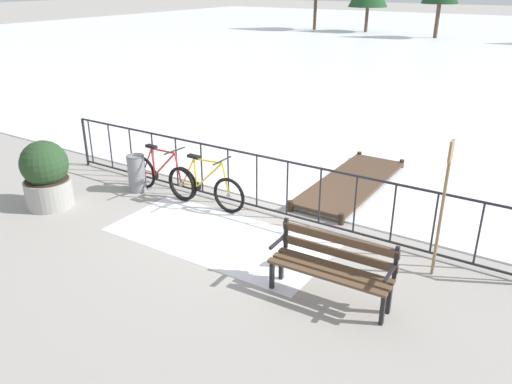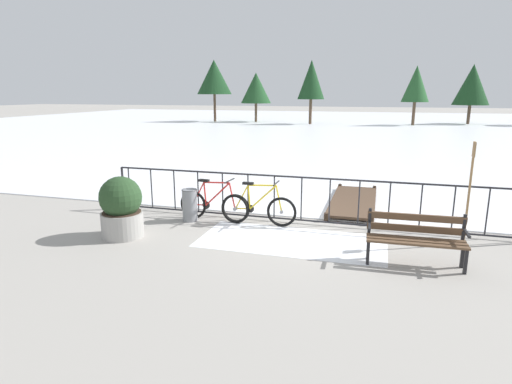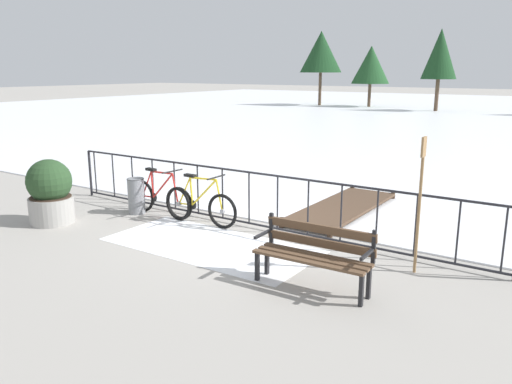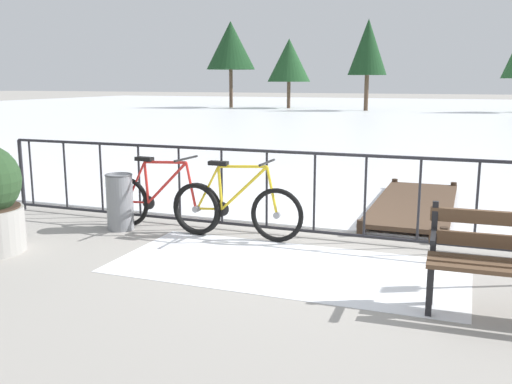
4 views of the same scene
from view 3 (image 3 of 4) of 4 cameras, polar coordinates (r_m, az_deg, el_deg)
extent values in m
plane|color=#9E9991|center=(9.61, -0.77, -3.93)|extent=(160.00, 160.00, 0.00)
cube|color=white|center=(36.43, 25.81, 7.63)|extent=(80.00, 56.00, 0.03)
cube|color=white|center=(8.68, -5.12, -5.90)|extent=(3.63, 1.70, 0.01)
cylinder|color=#232328|center=(9.35, -0.79, 2.22)|extent=(9.00, 0.04, 0.04)
cylinder|color=#232328|center=(9.59, -0.77, -3.48)|extent=(9.00, 0.04, 0.04)
cylinder|color=#232328|center=(12.53, -17.97, 1.99)|extent=(0.06, 0.06, 1.05)
cylinder|color=#232328|center=(12.38, -17.47, 2.09)|extent=(0.03, 0.03, 0.97)
cylinder|color=#232328|center=(11.91, -15.60, 1.78)|extent=(0.03, 0.03, 0.97)
cylinder|color=#232328|center=(11.45, -13.58, 1.45)|extent=(0.03, 0.03, 0.97)
cylinder|color=#232328|center=(11.01, -11.40, 1.09)|extent=(0.03, 0.03, 0.97)
cylinder|color=#232328|center=(10.59, -9.04, 0.70)|extent=(0.03, 0.03, 0.97)
cylinder|color=#232328|center=(10.19, -6.50, 0.28)|extent=(0.03, 0.03, 0.97)
cylinder|color=#232328|center=(9.81, -3.74, -0.17)|extent=(0.03, 0.03, 0.97)
cylinder|color=#232328|center=(9.46, -0.78, -0.67)|extent=(0.03, 0.03, 0.97)
cylinder|color=#232328|center=(9.13, 2.41, -1.19)|extent=(0.03, 0.03, 0.97)
cylinder|color=#232328|center=(8.83, 5.82, -1.75)|extent=(0.03, 0.03, 0.97)
cylinder|color=#232328|center=(8.57, 9.46, -2.34)|extent=(0.03, 0.03, 0.97)
cylinder|color=#232328|center=(8.35, 13.31, -2.95)|extent=(0.03, 0.03, 0.97)
cylinder|color=#232328|center=(8.17, 17.36, -3.58)|extent=(0.03, 0.03, 0.97)
cylinder|color=#232328|center=(8.03, 21.57, -4.22)|extent=(0.03, 0.03, 0.97)
cylinder|color=#232328|center=(7.93, 25.92, -4.85)|extent=(0.03, 0.03, 0.97)
torus|color=black|center=(10.11, -8.52, -1.26)|extent=(0.66, 0.06, 0.66)
cylinder|color=gray|center=(10.11, -8.52, -1.26)|extent=(0.08, 0.06, 0.08)
torus|color=black|center=(9.46, -3.78, -2.16)|extent=(0.66, 0.06, 0.66)
cylinder|color=gray|center=(9.46, -3.78, -2.16)|extent=(0.08, 0.06, 0.08)
cylinder|color=yellow|center=(9.84, -7.21, 0.09)|extent=(0.08, 0.04, 0.53)
cylinder|color=yellow|center=(9.64, -5.79, -0.07)|extent=(0.61, 0.04, 0.59)
cylinder|color=yellow|center=(9.59, -5.93, 1.49)|extent=(0.63, 0.04, 0.07)
cylinder|color=yellow|center=(10.00, -7.80, -1.34)|extent=(0.34, 0.03, 0.05)
cylinder|color=yellow|center=(9.95, -7.94, 0.15)|extent=(0.32, 0.03, 0.56)
cylinder|color=yellow|center=(9.42, -4.11, -0.41)|extent=(0.16, 0.03, 0.59)
cube|color=black|center=(9.79, -7.36, 1.84)|extent=(0.24, 0.10, 0.05)
cylinder|color=black|center=(9.39, -4.45, 1.66)|extent=(0.03, 0.52, 0.03)
cylinder|color=black|center=(9.89, -7.07, -1.42)|extent=(0.18, 0.02, 0.18)
torus|color=black|center=(10.86, -12.47, -0.41)|extent=(0.66, 0.11, 0.66)
cylinder|color=gray|center=(10.86, -12.47, -0.41)|extent=(0.08, 0.07, 0.08)
torus|color=black|center=(10.09, -8.68, -1.30)|extent=(0.66, 0.11, 0.66)
cylinder|color=gray|center=(10.09, -8.68, -1.30)|extent=(0.08, 0.07, 0.08)
cylinder|color=red|center=(10.56, -11.46, 0.84)|extent=(0.08, 0.04, 0.53)
cylinder|color=red|center=(10.32, -10.34, 0.69)|extent=(0.61, 0.08, 0.59)
cylinder|color=red|center=(10.28, -10.48, 2.14)|extent=(0.63, 0.09, 0.07)
cylinder|color=red|center=(10.73, -11.91, -0.49)|extent=(0.34, 0.06, 0.05)
cylinder|color=red|center=(10.69, -12.05, 0.91)|extent=(0.32, 0.05, 0.56)
cylinder|color=red|center=(10.06, -8.99, 0.35)|extent=(0.16, 0.04, 0.59)
cube|color=black|center=(10.51, -11.62, 2.48)|extent=(0.25, 0.12, 0.05)
cylinder|color=black|center=(10.04, -9.30, 2.30)|extent=(0.07, 0.52, 0.03)
cylinder|color=black|center=(10.60, -11.33, -0.57)|extent=(0.18, 0.03, 0.18)
cube|color=brown|center=(7.01, 6.71, -6.95)|extent=(1.60, 0.15, 0.04)
cube|color=brown|center=(6.88, 6.15, -7.33)|extent=(1.60, 0.15, 0.04)
cube|color=brown|center=(6.75, 5.57, -7.73)|extent=(1.60, 0.15, 0.04)
cube|color=brown|center=(7.04, 7.08, -5.64)|extent=(1.60, 0.10, 0.12)
cube|color=brown|center=(6.98, 7.13, -4.09)|extent=(1.60, 0.10, 0.12)
cube|color=black|center=(6.58, 11.64, -10.62)|extent=(0.05, 0.06, 0.44)
cube|color=black|center=(6.80, 12.44, -9.81)|extent=(0.05, 0.06, 0.44)
cube|color=black|center=(6.75, 12.98, -5.98)|extent=(0.05, 0.05, 0.45)
cube|color=black|center=(6.53, 12.23, -6.83)|extent=(0.05, 0.40, 0.04)
cube|color=black|center=(7.19, 0.14, -8.18)|extent=(0.05, 0.06, 0.44)
cube|color=black|center=(7.40, 1.23, -7.54)|extent=(0.05, 0.06, 0.44)
cube|color=black|center=(7.35, 1.73, -4.02)|extent=(0.05, 0.05, 0.45)
cube|color=black|center=(7.15, 0.71, -4.72)|extent=(0.05, 0.40, 0.04)
cylinder|color=#9E9B96|center=(10.57, -21.79, -1.88)|extent=(0.83, 0.83, 0.50)
cylinder|color=#38281E|center=(10.51, -21.91, -0.51)|extent=(0.76, 0.76, 0.02)
sphere|color=#264223|center=(10.45, -22.05, 1.12)|extent=(0.84, 0.84, 0.84)
cylinder|color=gray|center=(10.73, -13.18, -0.45)|extent=(0.34, 0.34, 0.72)
torus|color=#494A4E|center=(10.65, -13.29, 1.43)|extent=(0.35, 0.35, 0.02)
cylinder|color=#937047|center=(7.62, 17.65, -2.58)|extent=(0.04, 0.04, 1.70)
cube|color=#937047|center=(7.42, 18.19, 4.79)|extent=(0.03, 0.16, 0.28)
cube|color=#4C3828|center=(10.71, 9.63, -1.63)|extent=(1.10, 3.25, 0.06)
cylinder|color=#35271C|center=(9.55, 2.86, -3.44)|extent=(0.10, 0.10, 0.20)
cylinder|color=#35271C|center=(9.10, 8.21, -4.42)|extent=(0.10, 0.10, 0.20)
cylinder|color=#35271C|center=(12.35, 10.67, 0.25)|extent=(0.10, 0.10, 0.20)
cylinder|color=#35271C|center=(12.01, 15.00, -0.35)|extent=(0.10, 0.10, 0.20)
cylinder|color=brown|center=(43.16, 7.17, 12.48)|extent=(0.25, 0.25, 4.45)
cone|color=#193D1E|center=(43.18, 7.26, 15.23)|extent=(3.38, 3.38, 3.26)
cylinder|color=brown|center=(41.99, 12.55, 11.29)|extent=(0.24, 0.24, 3.04)
cone|color=#1E4723|center=(41.97, 12.67, 13.66)|extent=(2.93, 2.93, 2.88)
cylinder|color=brown|center=(38.88, 19.57, 11.22)|extent=(0.27, 0.27, 3.74)
cone|color=#193D1E|center=(38.88, 19.82, 14.28)|extent=(2.41, 2.41, 3.42)
camera|label=1|loc=(1.38, -27.96, 59.67)|focal=35.52mm
camera|label=2|loc=(3.93, -78.25, 2.58)|focal=29.85mm
camera|label=4|loc=(3.71, -40.22, -4.80)|focal=40.20mm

